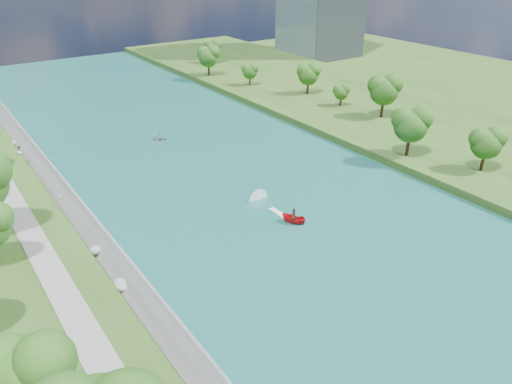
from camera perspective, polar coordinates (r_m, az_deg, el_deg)
ground at (r=68.77m, az=7.24°, el=-5.91°), size 260.00×260.00×0.00m
river_water at (r=82.54m, az=-1.93°, el=0.27°), size 55.00×240.00×0.10m
berm_east at (r=114.67m, az=19.43°, el=6.90°), size 44.00×240.00×1.50m
riprap_bank at (r=72.39m, az=-19.20°, el=-3.87°), size 4.15×236.00×4.26m
riverside_path at (r=70.97m, az=-24.60°, el=-3.93°), size 3.00×200.00×0.10m
trees_east at (r=109.24m, az=13.39°, el=9.89°), size 19.66×144.28×11.31m
motorboat at (r=74.15m, az=3.34°, el=-2.50°), size 3.60×18.68×1.96m
raft at (r=105.32m, az=-10.93°, el=6.07°), size 3.64×3.48×1.47m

